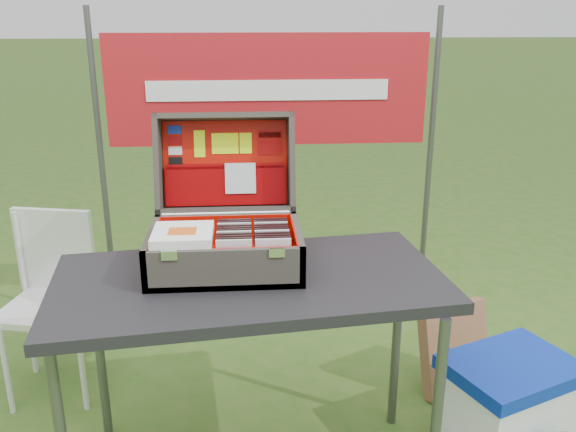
{
  "coord_description": "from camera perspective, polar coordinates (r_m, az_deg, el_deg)",
  "views": [
    {
      "loc": [
        -0.13,
        -1.98,
        1.67
      ],
      "look_at": [
        0.03,
        0.1,
        0.97
      ],
      "focal_mm": 38.0,
      "sensor_mm": 36.0,
      "label": 1
    }
  ],
  "objects": [
    {
      "name": "table_leg_bl",
      "position": [
        2.58,
        -17.19,
        -12.13
      ],
      "size": [
        0.04,
        0.04,
        0.78
      ],
      "primitive_type": "cylinder",
      "color": "#59595B",
      "rests_on": "ground"
    },
    {
      "name": "suitcase_lid_rim_right",
      "position": [
        2.34,
        0.29,
        5.07
      ],
      "size": [
        0.02,
        0.23,
        0.4
      ],
      "primitive_type": "cube",
      "rotation": [
        -1.81,
        0.0,
        0.0
      ],
      "color": "#494238",
      "rests_on": "suitcase_lid_back"
    },
    {
      "name": "chair_upright_left",
      "position": [
        3.06,
        -23.8,
        -3.17
      ],
      "size": [
        0.02,
        0.02,
        0.39
      ],
      "primitive_type": "cylinder",
      "color": "silver",
      "rests_on": "chair_seat"
    },
    {
      "name": "cd_left_0",
      "position": [
        1.98,
        -5.04,
        -4.03
      ],
      "size": [
        0.12,
        0.01,
        0.13
      ],
      "primitive_type": "cube",
      "color": "silver",
      "rests_on": "suitcase_liner_floor"
    },
    {
      "name": "cd_left_4",
      "position": [
        2.05,
        -5.02,
        -3.15
      ],
      "size": [
        0.12,
        0.01,
        0.13
      ],
      "primitive_type": "cube",
      "color": "silver",
      "rests_on": "suitcase_liner_floor"
    },
    {
      "name": "suitcase_liner_floor",
      "position": [
        2.14,
        -5.83,
        -4.31
      ],
      "size": [
        0.48,
        0.33,
        0.01
      ],
      "primitive_type": "cube",
      "color": "#C51401",
      "rests_on": "suitcase_base_bottom"
    },
    {
      "name": "songbook_0",
      "position": [
        2.04,
        -9.79,
        -2.06
      ],
      "size": [
        0.2,
        0.2,
        0.0
      ],
      "primitive_type": "cube",
      "color": "white",
      "rests_on": "suitcase_base_wall_front"
    },
    {
      "name": "chair_upright_right",
      "position": [
        2.97,
        -18.0,
        -3.12
      ],
      "size": [
        0.02,
        0.02,
        0.39
      ],
      "primitive_type": "cylinder",
      "color": "silver",
      "rests_on": "chair_seat"
    },
    {
      "name": "banner",
      "position": [
        3.09,
        -1.87,
        11.7
      ],
      "size": [
        1.6,
        0.02,
        0.55
      ],
      "primitive_type": "cube",
      "color": "#A6151B",
      "rests_on": "banner_post_left"
    },
    {
      "name": "cd_left_1",
      "position": [
        2.0,
        -5.04,
        -3.8
      ],
      "size": [
        0.12,
        0.01,
        0.13
      ],
      "primitive_type": "cube",
      "color": "black",
      "rests_on": "suitcase_liner_floor"
    },
    {
      "name": "suitcase_pocket_edge",
      "position": [
        2.35,
        -5.86,
        4.65
      ],
      "size": [
        0.45,
        0.02,
        0.02
      ],
      "primitive_type": "cube",
      "rotation": [
        -1.81,
        0.0,
        0.0
      ],
      "color": "#7B0002",
      "rests_on": "suitcase_lid_pocket"
    },
    {
      "name": "cd_left_9",
      "position": [
        2.15,
        -4.99,
        -2.14
      ],
      "size": [
        0.12,
        0.01,
        0.13
      ],
      "primitive_type": "cube",
      "color": "black",
      "rests_on": "suitcase_liner_floor"
    },
    {
      "name": "suitcase_base_wall_back",
      "position": [
        2.28,
        -5.77,
        -1.52
      ],
      "size": [
        0.52,
        0.02,
        0.14
      ],
      "primitive_type": "cube",
      "color": "#494238",
      "rests_on": "table_top"
    },
    {
      "name": "suitcase_base_wall_left",
      "position": [
        2.14,
        -12.61,
        -3.28
      ],
      "size": [
        0.02,
        0.37,
        0.14
      ],
      "primitive_type": "cube",
      "color": "#494238",
      "rests_on": "table_top"
    },
    {
      "name": "lid_card_neon_main",
      "position": [
        2.38,
        -5.91,
        6.77
      ],
      "size": [
        0.1,
        0.02,
        0.08
      ],
      "primitive_type": "cube",
      "rotation": [
        -1.81,
        0.0,
        0.0
      ],
      "color": "#CEF30E",
      "rests_on": "suitcase_lid_liner"
    },
    {
      "name": "suitcase_pocket_cd",
      "position": [
        2.34,
        -4.47,
        3.54
      ],
      "size": [
        0.12,
        0.04,
        0.12
      ],
      "primitive_type": "cube",
      "rotation": [
        -1.81,
        0.0,
        0.0
      ],
      "color": "silver",
      "rests_on": "suitcase_lid_pocket"
    },
    {
      "name": "suitcase_liner_wall_left",
      "position": [
        2.14,
        -12.28,
        -3.02
      ],
      "size": [
        0.01,
        0.33,
        0.12
      ],
      "primitive_type": "cube",
      "color": "#C51401",
      "rests_on": "suitcase_base_bottom"
    },
    {
      "name": "chair_leg_fl",
      "position": [
        2.95,
        -24.87,
        -12.99
      ],
      "size": [
        0.02,
        0.02,
        0.42
      ],
      "primitive_type": "cylinder",
      "color": "silver",
      "rests_on": "ground"
    },
    {
      "name": "lid_card_neon_tall",
      "position": [
        2.38,
        -8.28,
        6.7
      ],
      "size": [
        0.04,
        0.03,
        0.1
      ],
      "primitive_type": "cube",
      "rotation": [
        -1.81,
        0.0,
        0.0
      ],
      "color": "#CEF30E",
      "rests_on": "suitcase_lid_liner"
    },
    {
      "name": "table_leg_br",
      "position": [
        2.58,
        10.1,
        -11.48
      ],
      "size": [
        0.04,
        0.04,
        0.78
      ],
      "primitive_type": "cylinder",
      "color": "#59595B",
      "rests_on": "ground"
    },
    {
      "name": "lid_sticker_cc_b",
      "position": [
        2.39,
        -10.54,
        6.98
      ],
      "size": [
        0.05,
        0.01,
        0.03
      ],
      "primitive_type": "cube",
      "rotation": [
        -1.81,
        0.0,
        0.0
      ],
      "color": "#9C0605",
      "rests_on": "suitcase_lid_liner"
    },
    {
      "name": "cd_left_5",
      "position": [
        2.07,
        -5.01,
        -2.94
      ],
      "size": [
        0.12,
        0.01,
        0.13
      ],
      "primitive_type": "cube",
      "color": "black",
      "rests_on": "suitcase_liner_floor"
    },
    {
      "name": "cd_right_8",
      "position": [
        2.13,
        -1.61,
        -2.25
      ],
      "size": [
        0.12,
        0.01,
        0.13
      ],
      "primitive_type": "cube",
      "color": "silver",
      "rests_on": "suitcase_liner_floor"
    },
    {
      "name": "cd_left_10",
      "position": [
        2.17,
        -4.99,
        -1.95
      ],
      "size": [
        0.12,
        0.01,
        0.13
      ],
      "primitive_type": "cube",
      "color": "black",
      "rests_on": "suitcase_liner_floor"
    },
    {
      "name": "cd_right_6",
      "position": [
        2.09,
        -1.56,
        -2.65
      ],
      "size": [
        0.12,
        0.01,
        0.13
      ],
      "primitive_type": "cube",
      "color": "black",
      "rests_on": "suitcase_liner_floor"
    },
    {
      "name": "lid_sticker_band_bar",
      "position": [
        2.38,
        -1.73,
        7.58
      ],
      "size": [
        0.08,
        0.01,
        0.02
      ],
      "primitive_type": "cube",
      "rotation": [
        -1.81,
        0.0,
        0.0
      ],
      "color": "black",
      "rests_on": "suitcase_lid_liner"
    },
    {
      "name": "songbook_2",
      "position": [
        2.03,
        -9.81,
        -1.8
      ],
      "size": [
        0.2,
        0.2,
        0.0
      ],
      "primitive_type": "cube",
      "color": "white",
      "rests_on": "suitcase_base_wall_front"
    },
    {
      "name": "cd_right_4",
      "position": [
        2.06,
        -1.5,
        -3.07
      ],
      "size": [
        0.12,
        0.01,
        0.13
      ],
      "primitive_type": "cube",
      "color": "silver",
      "rests_on": "suitcase_liner_floor"
    },
    {
      "name": "songbook_4",
      "position": [
        2.03,
        -9.82,
        -1.53
      ],
      "size": [
        0.2,
        0.2,
        0.0
      ],
      "primitive_type": "cube",
      "color": "white",
      "rests_on": "suitcase_base_wall_front"
    },
    {
      "name": "cd_right_10",
      "position": [
        2.17,
        -1.66,
        -1.87
      ],
      "size": [
        0.12,
        0.01,
        0.13
      ],
      "primitive_type": "cube",
      "color": "black",
      "rests_on": "suitcase_liner_floor"
    },
    {
      "name": "songbook_1",
      "position": [
        2.03,
        -9.8,
        -1.93
      ],
      "size": [
        0.2,
        0.2,
        0.0
      ],
      "primitive_type": "cube",
      "color": "white",
      "rests_on": "suitcase_base_wall_front"
    },
    {
      "name": "songbook_graphic",
      "position": [
        2.02,
        -9.86,
        -1.39
      ],
      "size": [
        0.09,
        0.07,
        0.0
      ],
      "primitive_type": "cube",
      "color": "#D85919",
      "rests_on": "songbook_5"
    },
    {
      "name": "cd_right_2",
      "position": [
        2.02,
        -1.44,
        -3.5
      ],
      "size": [
        0.12,
        0.01,
        0.13
      ],
      "primitive_type": "cube",
      "color": "black",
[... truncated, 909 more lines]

